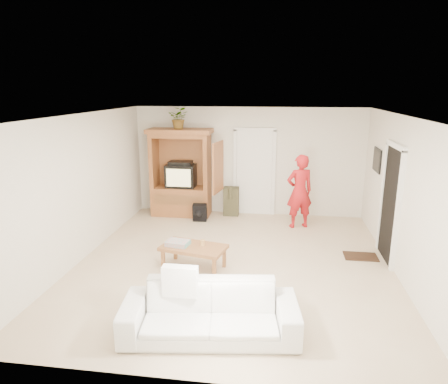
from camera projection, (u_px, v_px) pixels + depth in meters
The scene contains 19 objects.
floor at pixel (234, 263), 7.12m from camera, with size 6.00×6.00×0.00m, color tan.
ceiling at pixel (235, 115), 6.46m from camera, with size 6.00×6.00×0.00m, color white.
wall_back at pixel (248, 162), 9.67m from camera, with size 5.50×5.50×0.00m, color silver.
wall_front at pixel (199, 270), 3.92m from camera, with size 5.50×5.50×0.00m, color silver.
wall_left at pixel (82, 187), 7.16m from camera, with size 6.00×6.00×0.00m, color silver.
wall_right at pixel (404, 199), 6.42m from camera, with size 6.00×6.00×0.00m, color silver.
armoire at pixel (182, 178), 9.65m from camera, with size 1.82×1.14×2.10m.
door_back at pixel (254, 173), 9.69m from camera, with size 0.85×0.05×2.04m, color white.
doorway_right at pixel (390, 205), 7.07m from camera, with size 0.05×0.90×2.04m, color black.
framed_picture at pixel (377, 160), 8.17m from camera, with size 0.03×0.60×0.48m, color black.
doormat at pixel (361, 256), 7.38m from camera, with size 0.60×0.40×0.02m, color #382316.
plant at pixel (179, 118), 9.26m from camera, with size 0.45×0.39×0.50m, color #4C7238.
man at pixel (299, 191), 8.78m from camera, with size 0.60×0.39×1.65m, color #B0171B.
sofa at pixel (210, 312), 4.99m from camera, with size 2.19×0.86×0.64m, color silver.
coffee_table at pixel (194, 249), 6.85m from camera, with size 1.20×0.82×0.41m.
towel at pixel (178, 243), 6.86m from camera, with size 0.38×0.28×0.08m, color #F6525B.
candle at pixel (203, 243), 6.85m from camera, with size 0.08×0.08×0.10m, color tan.
backpack_black at pixel (200, 213), 9.32m from camera, with size 0.32×0.19×0.40m, color black, non-canonical shape.
backpack_olive at pixel (231, 201), 9.74m from camera, with size 0.37×0.27×0.70m, color #47442B, non-canonical shape.
Camera 1 is at (0.75, -6.53, 3.04)m, focal length 32.00 mm.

